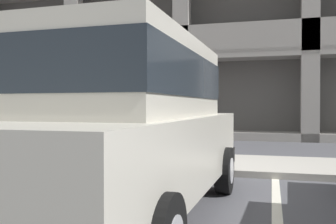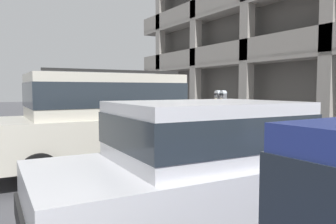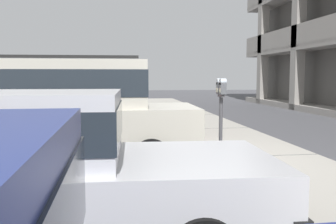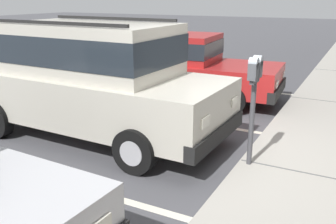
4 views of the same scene
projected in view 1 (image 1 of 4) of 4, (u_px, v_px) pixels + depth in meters
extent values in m
cube|color=#4C4C51|center=(183.00, 180.00, 6.58)|extent=(80.00, 80.00, 0.10)
cube|color=#ADA89E|center=(197.00, 163.00, 7.83)|extent=(40.00, 2.20, 0.12)
cube|color=#606060|center=(32.00, 153.00, 8.90)|extent=(0.03, 2.16, 0.00)
cube|color=#606060|center=(197.00, 160.00, 7.83)|extent=(0.03, 2.16, 0.00)
cube|color=silver|center=(61.00, 188.00, 5.65)|extent=(0.12, 4.80, 0.01)
cube|color=silver|center=(277.00, 203.00, 4.81)|extent=(0.12, 4.80, 0.01)
cube|color=beige|center=(125.00, 152.00, 4.19)|extent=(1.95, 4.74, 0.80)
cube|color=beige|center=(123.00, 79.00, 4.13)|extent=(1.69, 2.95, 0.84)
cube|color=#232B33|center=(123.00, 77.00, 4.13)|extent=(1.71, 2.98, 0.46)
cube|color=black|center=(179.00, 153.00, 6.40)|extent=(1.88, 0.21, 0.24)
cube|color=silver|center=(213.00, 132.00, 6.28)|extent=(0.24, 0.04, 0.14)
cube|color=silver|center=(149.00, 131.00, 6.61)|extent=(0.24, 0.04, 0.14)
cylinder|color=black|center=(224.00, 170.00, 5.33)|extent=(0.22, 0.66, 0.66)
cylinder|color=#B2B2B7|center=(224.00, 170.00, 5.33)|extent=(0.23, 0.37, 0.36)
cylinder|color=black|center=(109.00, 165.00, 5.85)|extent=(0.22, 0.66, 0.66)
cylinder|color=#B2B2B7|center=(109.00, 165.00, 5.85)|extent=(0.23, 0.37, 0.36)
cube|color=black|center=(183.00, 33.00, 3.92)|extent=(0.11, 2.62, 0.05)
cube|color=black|center=(68.00, 40.00, 4.32)|extent=(0.11, 2.62, 0.05)
cube|color=black|center=(21.00, 148.00, 7.46)|extent=(1.74, 0.28, 0.24)
cube|color=silver|center=(46.00, 136.00, 7.40)|extent=(0.24, 0.05, 0.14)
cylinder|color=black|center=(37.00, 160.00, 6.51)|extent=(0.20, 0.61, 0.60)
cylinder|color=#B2B2B7|center=(37.00, 160.00, 6.51)|extent=(0.20, 0.34, 0.33)
cylinder|color=#47474C|center=(191.00, 135.00, 6.89)|extent=(0.07, 0.07, 1.17)
cube|color=#47474C|center=(191.00, 102.00, 6.88)|extent=(0.28, 0.06, 0.06)
cube|color=#515459|center=(186.00, 94.00, 6.90)|extent=(0.15, 0.11, 0.22)
cylinder|color=#9EA8B2|center=(186.00, 88.00, 6.90)|extent=(0.15, 0.11, 0.15)
cube|color=#B7B293|center=(185.00, 96.00, 6.85)|extent=(0.08, 0.01, 0.08)
cube|color=#515459|center=(196.00, 94.00, 6.85)|extent=(0.15, 0.11, 0.22)
cylinder|color=#9EA8B2|center=(196.00, 88.00, 6.85)|extent=(0.15, 0.11, 0.15)
cube|color=#B7B293|center=(196.00, 96.00, 6.79)|extent=(0.08, 0.01, 0.08)
cube|color=#54514D|center=(206.00, 14.00, 19.26)|extent=(31.36, 8.80, 12.00)
cube|color=gray|center=(204.00, 128.00, 18.78)|extent=(32.00, 10.00, 0.30)
cube|color=gray|center=(204.00, 68.00, 18.73)|extent=(32.00, 10.00, 0.30)
cube|color=gray|center=(181.00, 41.00, 14.00)|extent=(32.00, 0.20, 1.10)
cube|color=gray|center=(204.00, 8.00, 18.68)|extent=(32.00, 10.00, 0.30)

